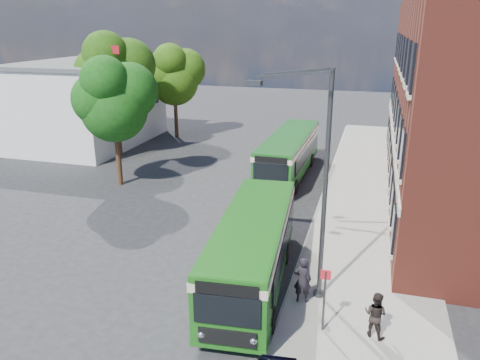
% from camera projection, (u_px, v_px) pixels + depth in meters
% --- Properties ---
extents(ground, '(120.00, 120.00, 0.00)m').
position_uv_depth(ground, '(212.00, 258.00, 21.88)').
color(ground, '#2A2A2C').
rests_on(ground, ground).
extents(pavement, '(6.00, 48.00, 0.15)m').
position_uv_depth(pavement, '(371.00, 210.00, 27.30)').
color(pavement, gray).
rests_on(pavement, ground).
extents(kerb_line, '(0.12, 48.00, 0.01)m').
position_uv_depth(kerb_line, '(318.00, 206.00, 28.13)').
color(kerb_line, beige).
rests_on(kerb_line, ground).
extents(white_building, '(9.40, 13.40, 7.30)m').
position_uv_depth(white_building, '(89.00, 103.00, 41.85)').
color(white_building, silver).
rests_on(white_building, ground).
extents(flagpole, '(0.95, 0.10, 9.00)m').
position_uv_depth(flagpole, '(113.00, 100.00, 35.43)').
color(flagpole, '#333638').
rests_on(flagpole, ground).
extents(street_lamp, '(2.96, 2.38, 9.00)m').
position_uv_depth(street_lamp, '(315.00, 184.00, 17.26)').
color(street_lamp, '#333638').
rests_on(street_lamp, ground).
extents(bus_stop_sign, '(0.35, 0.08, 2.52)m').
position_uv_depth(bus_stop_sign, '(324.00, 296.00, 16.10)').
color(bus_stop_sign, '#333638').
rests_on(bus_stop_sign, ground).
extents(bus_front, '(3.44, 10.11, 3.02)m').
position_uv_depth(bus_front, '(253.00, 245.00, 19.15)').
color(bus_front, '#1A5F16').
rests_on(bus_front, ground).
extents(bus_rear, '(2.80, 11.38, 3.02)m').
position_uv_depth(bus_rear, '(289.00, 151.00, 33.19)').
color(bus_rear, '#1B601E').
rests_on(bus_rear, ground).
extents(pedestrian_a, '(0.75, 0.56, 1.88)m').
position_uv_depth(pedestrian_a, '(303.00, 280.00, 17.95)').
color(pedestrian_a, black).
rests_on(pedestrian_a, pavement).
extents(pedestrian_b, '(1.00, 0.91, 1.68)m').
position_uv_depth(pedestrian_b, '(375.00, 315.00, 15.98)').
color(pedestrian_b, black).
rests_on(pedestrian_b, pavement).
extents(tree_left, '(5.11, 4.86, 8.62)m').
position_uv_depth(tree_left, '(114.00, 99.00, 30.00)').
color(tree_left, '#3B2315').
rests_on(tree_left, ground).
extents(tree_mid, '(5.91, 5.61, 9.97)m').
position_uv_depth(tree_mid, '(114.00, 72.00, 36.89)').
color(tree_mid, '#3B2315').
rests_on(tree_mid, ground).
extents(tree_right, '(5.21, 4.95, 8.79)m').
position_uv_depth(tree_right, '(175.00, 74.00, 43.18)').
color(tree_right, '#3B2315').
rests_on(tree_right, ground).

